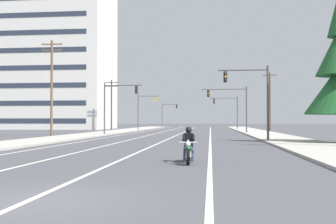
{
  "coord_description": "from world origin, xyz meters",
  "views": [
    {
      "loc": [
        3.76,
        -8.19,
        1.72
      ],
      "look_at": [
        1.15,
        16.32,
        2.24
      ],
      "focal_mm": 42.75,
      "sensor_mm": 36.0,
      "label": 1
    }
  ],
  "objects": [
    {
      "name": "lane_stripe_left",
      "position": [
        -3.36,
        45.0,
        0.0
      ],
      "size": [
        0.16,
        100.0,
        0.01
      ],
      "primitive_type": "cube",
      "color": "beige",
      "rests_on": "ground"
    },
    {
      "name": "traffic_signal_near_right",
      "position": [
        7.26,
        24.93,
        4.05
      ],
      "size": [
        4.12,
        0.39,
        6.2
      ],
      "color": "#47474C",
      "rests_on": "ground"
    },
    {
      "name": "lane_stripe_center",
      "position": [
        -0.12,
        45.0,
        0.0
      ],
      "size": [
        0.16,
        100.0,
        0.01
      ],
      "primitive_type": "cube",
      "color": "beige",
      "rests_on": "ground"
    },
    {
      "name": "lane_stripe_right",
      "position": [
        3.74,
        45.0,
        0.0
      ],
      "size": [
        0.16,
        100.0,
        0.01
      ],
      "primitive_type": "cube",
      "color": "beige",
      "rests_on": "ground"
    },
    {
      "name": "traffic_signal_far_left",
      "position": [
        -7.42,
        94.27,
        4.07
      ],
      "size": [
        4.5,
        0.39,
        6.2
      ],
      "color": "#47474C",
      "rests_on": "ground"
    },
    {
      "name": "utility_pole_left_near",
      "position": [
        -13.05,
        32.68,
        5.51
      ],
      "size": [
        2.29,
        0.26,
        10.24
      ],
      "color": "brown",
      "rests_on": "ground"
    },
    {
      "name": "traffic_signal_mid_left",
      "position": [
        -7.49,
        58.79,
        4.02
      ],
      "size": [
        3.63,
        0.4,
        6.2
      ],
      "color": "#47474C",
      "rests_on": "ground"
    },
    {
      "name": "utility_pole_right_far",
      "position": [
        13.14,
        56.42,
        4.86
      ],
      "size": [
        2.19,
        0.26,
        9.3
      ],
      "color": "brown",
      "rests_on": "ground"
    },
    {
      "name": "traffic_signal_far_right",
      "position": [
        7.24,
        66.72,
        4.11
      ],
      "size": [
        5.15,
        0.57,
        6.2
      ],
      "color": "#47474C",
      "rests_on": "ground"
    },
    {
      "name": "traffic_signal_mid_right",
      "position": [
        6.72,
        45.06,
        4.16
      ],
      "size": [
        5.96,
        0.44,
        6.2
      ],
      "color": "#47474C",
      "rests_on": "ground"
    },
    {
      "name": "ground_plane",
      "position": [
        0.0,
        0.0,
        0.0
      ],
      "size": [
        400.0,
        400.0,
        0.0
      ],
      "primitive_type": "plane",
      "color": "#47474C"
    },
    {
      "name": "sidewalk_kerb_left",
      "position": [
        -10.16,
        40.0,
        0.07
      ],
      "size": [
        4.4,
        110.0,
        0.14
      ],
      "primitive_type": "cube",
      "color": "#ADA89E",
      "rests_on": "ground"
    },
    {
      "name": "sidewalk_kerb_right",
      "position": [
        10.16,
        40.0,
        0.07
      ],
      "size": [
        4.4,
        110.0,
        0.14
      ],
      "primitive_type": "cube",
      "color": "#ADA89E",
      "rests_on": "ground"
    },
    {
      "name": "lane_stripe_far_left",
      "position": [
        -6.68,
        45.0,
        0.0
      ],
      "size": [
        0.16,
        100.0,
        0.01
      ],
      "primitive_type": "cube",
      "color": "beige",
      "rests_on": "ground"
    },
    {
      "name": "apartment_building_far_left_block",
      "position": [
        -29.27,
        70.27,
        14.95
      ],
      "size": [
        25.33,
        16.09,
        29.9
      ],
      "color": "silver",
      "rests_on": "ground"
    },
    {
      "name": "utility_pole_left_far",
      "position": [
        -13.42,
        59.97,
        4.75
      ],
      "size": [
        2.33,
        0.26,
        8.73
      ],
      "color": "#4C3828",
      "rests_on": "ground"
    },
    {
      "name": "motorcycle_with_rider",
      "position": [
        2.87,
        8.01,
        0.59
      ],
      "size": [
        0.7,
        2.19,
        1.46
      ],
      "color": "black",
      "rests_on": "ground"
    },
    {
      "name": "traffic_signal_near_left",
      "position": [
        -7.42,
        37.96,
        4.08
      ],
      "size": [
        4.61,
        0.37,
        6.2
      ],
      "color": "#47474C",
      "rests_on": "ground"
    }
  ]
}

